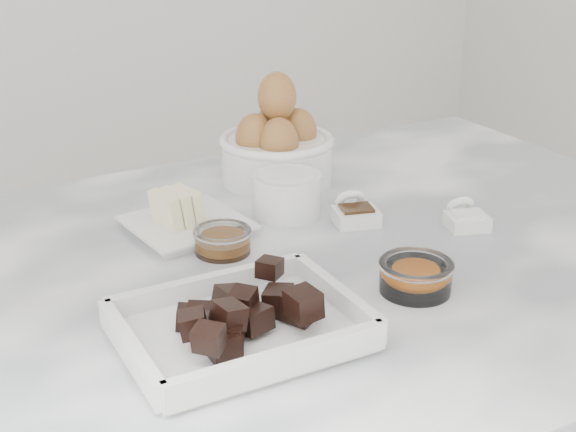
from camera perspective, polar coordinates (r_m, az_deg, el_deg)
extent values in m
cube|color=white|center=(0.99, -0.18, -4.02)|extent=(1.20, 0.80, 0.04)
cube|color=white|center=(0.81, -3.39, -8.42)|extent=(0.23, 0.17, 0.01)
cube|color=white|center=(1.06, -7.19, -0.80)|extent=(0.14, 0.14, 0.01)
cube|color=white|center=(1.05, -7.21, -0.45)|extent=(0.16, 0.16, 0.00)
cylinder|color=white|center=(1.10, -0.10, 1.56)|extent=(0.10, 0.10, 0.06)
cylinder|color=white|center=(1.09, -0.10, 2.71)|extent=(0.08, 0.08, 0.01)
cylinder|color=white|center=(1.22, -0.80, 4.01)|extent=(0.17, 0.17, 0.07)
torus|color=white|center=(1.21, -0.81, 5.40)|extent=(0.18, 0.18, 0.01)
ellipsoid|color=#A56935|center=(1.23, 0.50, 6.05)|extent=(0.06, 0.06, 0.08)
ellipsoid|color=#A56935|center=(1.19, -2.22, 5.46)|extent=(0.06, 0.06, 0.08)
ellipsoid|color=#A56935|center=(1.24, -1.41, 6.18)|extent=(0.06, 0.06, 0.08)
ellipsoid|color=#A56935|center=(1.18, -0.27, 5.27)|extent=(0.06, 0.06, 0.08)
ellipsoid|color=#A56935|center=(1.20, -0.79, 8.45)|extent=(0.06, 0.06, 0.08)
cylinder|color=white|center=(0.99, -4.67, -1.82)|extent=(0.07, 0.07, 0.03)
torus|color=white|center=(0.98, -4.70, -1.11)|extent=(0.07, 0.07, 0.01)
cylinder|color=#CE670E|center=(0.99, -4.66, -2.07)|extent=(0.05, 0.05, 0.01)
cylinder|color=white|center=(0.90, 9.06, -4.33)|extent=(0.08, 0.08, 0.03)
torus|color=white|center=(0.90, 9.12, -3.43)|extent=(0.08, 0.08, 0.01)
ellipsoid|color=orange|center=(0.90, 9.06, -4.27)|extent=(0.05, 0.05, 0.02)
cube|color=white|center=(1.07, 4.87, -0.06)|extent=(0.07, 0.06, 0.02)
cube|color=black|center=(1.07, 4.89, 0.56)|extent=(0.05, 0.04, 0.00)
torus|color=white|center=(1.09, 4.44, 1.12)|extent=(0.05, 0.04, 0.04)
cube|color=white|center=(1.08, 12.62, -0.40)|extent=(0.06, 0.06, 0.02)
cube|color=white|center=(1.08, 12.67, 0.17)|extent=(0.05, 0.04, 0.00)
torus|color=white|center=(1.10, 12.14, 0.69)|extent=(0.05, 0.04, 0.04)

